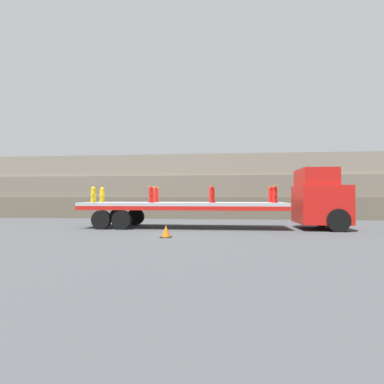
{
  "coord_description": "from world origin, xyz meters",
  "views": [
    {
      "loc": [
        2.06,
        -15.27,
        1.57
      ],
      "look_at": [
        0.48,
        0.0,
        1.83
      ],
      "focal_mm": 28.0,
      "sensor_mm": 36.0,
      "label": 1
    }
  ],
  "objects_px": {
    "fire_hydrant_red_far_1": "(156,195)",
    "fire_hydrant_red_far_3": "(271,195)",
    "fire_hydrant_red_near_1": "(151,195)",
    "fire_hydrant_red_near_2": "(212,195)",
    "fire_hydrant_red_near_3": "(275,195)",
    "fire_hydrant_red_far_2": "(212,195)",
    "fire_hydrant_yellow_far_0": "(102,195)",
    "flatbed_trailer": "(171,207)",
    "truck_cab": "(321,199)",
    "traffic_cone": "(166,231)",
    "fire_hydrant_yellow_near_0": "(93,195)"
  },
  "relations": [
    {
      "from": "fire_hydrant_red_far_2",
      "to": "traffic_cone",
      "type": "relative_size",
      "value": 1.71
    },
    {
      "from": "fire_hydrant_red_far_1",
      "to": "fire_hydrant_yellow_near_0",
      "type": "bearing_deg",
      "value": -159.69
    },
    {
      "from": "fire_hydrant_yellow_far_0",
      "to": "truck_cab",
      "type": "bearing_deg",
      "value": -2.81
    },
    {
      "from": "fire_hydrant_red_near_1",
      "to": "traffic_cone",
      "type": "height_order",
      "value": "fire_hydrant_red_near_1"
    },
    {
      "from": "fire_hydrant_red_far_1",
      "to": "flatbed_trailer",
      "type": "bearing_deg",
      "value": -32.02
    },
    {
      "from": "fire_hydrant_red_near_1",
      "to": "fire_hydrant_red_near_3",
      "type": "bearing_deg",
      "value": 0.0
    },
    {
      "from": "fire_hydrant_yellow_far_0",
      "to": "fire_hydrant_red_near_1",
      "type": "height_order",
      "value": "same"
    },
    {
      "from": "truck_cab",
      "to": "fire_hydrant_red_near_1",
      "type": "distance_m",
      "value": 8.42
    },
    {
      "from": "fire_hydrant_red_far_3",
      "to": "fire_hydrant_yellow_far_0",
      "type": "bearing_deg",
      "value": 180.0
    },
    {
      "from": "fire_hydrant_red_near_1",
      "to": "fire_hydrant_red_near_2",
      "type": "distance_m",
      "value": 3.03
    },
    {
      "from": "fire_hydrant_yellow_near_0",
      "to": "truck_cab",
      "type": "bearing_deg",
      "value": 2.81
    },
    {
      "from": "fire_hydrant_yellow_far_0",
      "to": "fire_hydrant_red_near_1",
      "type": "bearing_deg",
      "value": -20.31
    },
    {
      "from": "fire_hydrant_yellow_far_0",
      "to": "fire_hydrant_red_far_3",
      "type": "distance_m",
      "value": 9.08
    },
    {
      "from": "flatbed_trailer",
      "to": "fire_hydrant_red_near_2",
      "type": "height_order",
      "value": "fire_hydrant_red_near_2"
    },
    {
      "from": "flatbed_trailer",
      "to": "traffic_cone",
      "type": "distance_m",
      "value": 3.87
    },
    {
      "from": "truck_cab",
      "to": "flatbed_trailer",
      "type": "xyz_separation_m",
      "value": [
        -7.51,
        0.0,
        -0.41
      ]
    },
    {
      "from": "flatbed_trailer",
      "to": "traffic_cone",
      "type": "bearing_deg",
      "value": -82.94
    },
    {
      "from": "fire_hydrant_yellow_near_0",
      "to": "fire_hydrant_red_far_1",
      "type": "relative_size",
      "value": 1.0
    },
    {
      "from": "traffic_cone",
      "to": "fire_hydrant_red_far_3",
      "type": "bearing_deg",
      "value": 42.58
    },
    {
      "from": "fire_hydrant_red_far_1",
      "to": "fire_hydrant_red_far_3",
      "type": "xyz_separation_m",
      "value": [
        6.06,
        0.0,
        0.0
      ]
    },
    {
      "from": "truck_cab",
      "to": "fire_hydrant_red_far_3",
      "type": "distance_m",
      "value": 2.42
    },
    {
      "from": "fire_hydrant_red_near_2",
      "to": "truck_cab",
      "type": "bearing_deg",
      "value": 5.95
    },
    {
      "from": "fire_hydrant_red_near_2",
      "to": "fire_hydrant_red_far_2",
      "type": "distance_m",
      "value": 1.12
    },
    {
      "from": "fire_hydrant_yellow_near_0",
      "to": "fire_hydrant_red_far_1",
      "type": "height_order",
      "value": "same"
    },
    {
      "from": "flatbed_trailer",
      "to": "fire_hydrant_yellow_near_0",
      "type": "bearing_deg",
      "value": -171.87
    },
    {
      "from": "truck_cab",
      "to": "fire_hydrant_yellow_far_0",
      "type": "bearing_deg",
      "value": 177.19
    },
    {
      "from": "fire_hydrant_red_far_1",
      "to": "fire_hydrant_red_far_2",
      "type": "distance_m",
      "value": 3.03
    },
    {
      "from": "fire_hydrant_red_far_1",
      "to": "fire_hydrant_red_far_3",
      "type": "bearing_deg",
      "value": 0.0
    },
    {
      "from": "fire_hydrant_red_far_3",
      "to": "fire_hydrant_red_far_2",
      "type": "bearing_deg",
      "value": 180.0
    },
    {
      "from": "fire_hydrant_yellow_near_0",
      "to": "traffic_cone",
      "type": "relative_size",
      "value": 1.71
    },
    {
      "from": "fire_hydrant_red_far_1",
      "to": "fire_hydrant_red_far_2",
      "type": "relative_size",
      "value": 1.0
    },
    {
      "from": "flatbed_trailer",
      "to": "fire_hydrant_red_near_2",
      "type": "distance_m",
      "value": 2.29
    },
    {
      "from": "truck_cab",
      "to": "fire_hydrant_yellow_far_0",
      "type": "relative_size",
      "value": 3.64
    },
    {
      "from": "flatbed_trailer",
      "to": "fire_hydrant_yellow_far_0",
      "type": "bearing_deg",
      "value": 171.87
    },
    {
      "from": "flatbed_trailer",
      "to": "fire_hydrant_red_far_1",
      "type": "height_order",
      "value": "fire_hydrant_red_far_1"
    },
    {
      "from": "fire_hydrant_red_near_1",
      "to": "fire_hydrant_red_far_3",
      "type": "relative_size",
      "value": 1.0
    },
    {
      "from": "fire_hydrant_red_far_1",
      "to": "fire_hydrant_red_far_3",
      "type": "height_order",
      "value": "same"
    },
    {
      "from": "fire_hydrant_red_far_3",
      "to": "fire_hydrant_yellow_near_0",
      "type": "bearing_deg",
      "value": -172.97
    },
    {
      "from": "flatbed_trailer",
      "to": "fire_hydrant_red_far_3",
      "type": "height_order",
      "value": "fire_hydrant_red_far_3"
    },
    {
      "from": "fire_hydrant_red_far_3",
      "to": "traffic_cone",
      "type": "distance_m",
      "value": 6.54
    },
    {
      "from": "fire_hydrant_red_near_1",
      "to": "fire_hydrant_red_near_2",
      "type": "relative_size",
      "value": 1.0
    },
    {
      "from": "flatbed_trailer",
      "to": "fire_hydrant_red_far_2",
      "type": "relative_size",
      "value": 12.66
    },
    {
      "from": "fire_hydrant_yellow_near_0",
      "to": "fire_hydrant_yellow_far_0",
      "type": "height_order",
      "value": "same"
    },
    {
      "from": "fire_hydrant_yellow_near_0",
      "to": "fire_hydrant_red_near_3",
      "type": "xyz_separation_m",
      "value": [
        9.08,
        0.0,
        0.0
      ]
    },
    {
      "from": "fire_hydrant_red_far_1",
      "to": "traffic_cone",
      "type": "distance_m",
      "value": 4.75
    },
    {
      "from": "fire_hydrant_yellow_near_0",
      "to": "fire_hydrant_red_near_3",
      "type": "bearing_deg",
      "value": 0.0
    },
    {
      "from": "fire_hydrant_red_near_3",
      "to": "traffic_cone",
      "type": "bearing_deg",
      "value": -145.78
    },
    {
      "from": "fire_hydrant_red_far_2",
      "to": "fire_hydrant_red_far_3",
      "type": "distance_m",
      "value": 3.03
    },
    {
      "from": "fire_hydrant_yellow_near_0",
      "to": "fire_hydrant_red_far_3",
      "type": "xyz_separation_m",
      "value": [
        9.08,
        1.12,
        0.0
      ]
    },
    {
      "from": "fire_hydrant_yellow_near_0",
      "to": "traffic_cone",
      "type": "height_order",
      "value": "fire_hydrant_yellow_near_0"
    }
  ]
}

